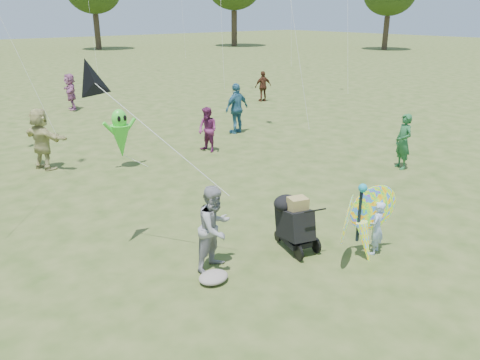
% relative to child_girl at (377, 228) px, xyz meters
% --- Properties ---
extents(ground, '(160.00, 160.00, 0.00)m').
position_rel_child_girl_xyz_m(ground, '(-1.11, 0.94, -0.52)').
color(ground, '#51592B').
rests_on(ground, ground).
extents(child_girl, '(0.44, 0.37, 1.04)m').
position_rel_child_girl_xyz_m(child_girl, '(0.00, 0.00, 0.00)').
color(child_girl, '#A4B8E8').
rests_on(child_girl, ground).
extents(adult_man, '(0.89, 0.78, 1.56)m').
position_rel_child_girl_xyz_m(adult_man, '(-2.66, 1.49, 0.26)').
color(adult_man, gray).
rests_on(adult_man, ground).
extents(grey_bag, '(0.53, 0.44, 0.17)m').
position_rel_child_girl_xyz_m(grey_bag, '(-2.97, 1.14, -0.44)').
color(grey_bag, gray).
rests_on(grey_bag, ground).
extents(crowd_c, '(1.13, 0.56, 1.87)m').
position_rel_child_girl_xyz_m(crowd_c, '(3.88, 8.90, 0.41)').
color(crowd_c, '#306684').
rests_on(crowd_c, ground).
extents(crowd_d, '(1.06, 1.74, 1.79)m').
position_rel_child_girl_xyz_m(crowd_d, '(-3.13, 9.16, 0.37)').
color(crowd_d, tan).
rests_on(crowd_d, ground).
extents(crowd_e, '(0.65, 0.78, 1.46)m').
position_rel_child_girl_xyz_m(crowd_e, '(1.59, 7.58, 0.21)').
color(crowd_e, '#6D2456').
rests_on(crowd_e, ground).
extents(crowd_f, '(0.59, 0.69, 1.61)m').
position_rel_child_girl_xyz_m(crowd_f, '(4.91, 2.56, 0.28)').
color(crowd_f, '#215A31').
rests_on(crowd_f, ground).
extents(crowd_h, '(0.96, 0.58, 1.52)m').
position_rel_child_girl_xyz_m(crowd_h, '(9.07, 13.14, 0.24)').
color(crowd_h, '#4D2819').
rests_on(crowd_h, ground).
extents(crowd_j, '(0.89, 1.62, 1.66)m').
position_rel_child_girl_xyz_m(crowd_j, '(0.77, 17.26, 0.31)').
color(crowd_j, '#A15C8B').
rests_on(crowd_j, ground).
extents(jogging_stroller, '(0.70, 1.12, 1.09)m').
position_rel_child_girl_xyz_m(jogging_stroller, '(-1.08, 1.12, 0.09)').
color(jogging_stroller, black).
rests_on(jogging_stroller, ground).
extents(butterfly_kite, '(1.74, 0.75, 1.67)m').
position_rel_child_girl_xyz_m(butterfly_kite, '(-0.39, 0.06, 0.20)').
color(butterfly_kite, red).
rests_on(butterfly_kite, ground).
extents(delta_kite_rig, '(2.05, 1.95, 2.37)m').
position_rel_child_girl_xyz_m(delta_kite_rig, '(-3.84, 3.20, 2.68)').
color(delta_kite_rig, black).
rests_on(delta_kite_rig, ground).
extents(alien_kite, '(1.12, 0.69, 1.74)m').
position_rel_child_girl_xyz_m(alien_kite, '(-1.33, 7.80, 0.45)').
color(alien_kite, '#3FD532').
rests_on(alien_kite, ground).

